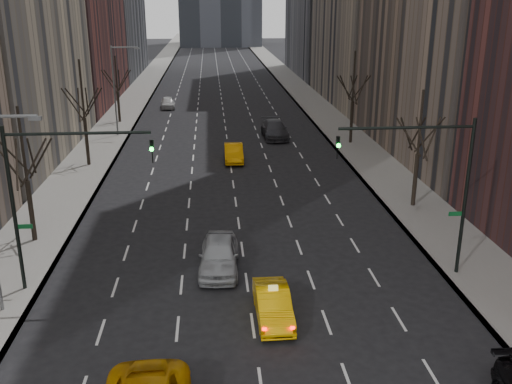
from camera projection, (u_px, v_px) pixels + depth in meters
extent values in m
cube|color=slate|center=(136.00, 97.00, 82.33)|extent=(4.50, 320.00, 0.15)
cube|color=slate|center=(304.00, 95.00, 84.19)|extent=(4.50, 320.00, 0.15)
cylinder|color=black|center=(31.00, 211.00, 32.66)|extent=(0.28, 0.28, 3.57)
cylinder|color=black|center=(22.00, 144.00, 31.40)|extent=(0.16, 0.16, 4.25)
cylinder|color=black|center=(32.00, 156.00, 32.50)|extent=(0.42, 1.80, 2.52)
cylinder|color=black|center=(41.00, 158.00, 32.03)|extent=(1.74, 0.72, 2.52)
cylinder|color=black|center=(34.00, 163.00, 31.22)|extent=(1.46, 1.25, 2.52)
cylinder|color=black|center=(17.00, 164.00, 30.88)|extent=(0.42, 1.80, 2.52)
cylinder|color=black|center=(8.00, 162.00, 31.35)|extent=(1.74, 0.72, 2.52)
cylinder|color=black|center=(15.00, 158.00, 32.16)|extent=(1.46, 1.25, 2.52)
cylinder|color=black|center=(87.00, 141.00, 47.70)|extent=(0.28, 0.28, 3.99)
cylinder|color=black|center=(82.00, 89.00, 46.29)|extent=(0.16, 0.16, 4.75)
cylinder|color=black|center=(87.00, 101.00, 47.47)|extent=(0.42, 1.80, 2.52)
cylinder|color=black|center=(94.00, 102.00, 47.00)|extent=(1.74, 0.72, 2.52)
cylinder|color=black|center=(90.00, 104.00, 46.19)|extent=(1.46, 1.25, 2.52)
cylinder|color=black|center=(79.00, 105.00, 45.85)|extent=(0.42, 1.80, 2.52)
cylinder|color=black|center=(72.00, 104.00, 46.32)|extent=(1.74, 0.72, 2.52)
cylinder|color=black|center=(76.00, 102.00, 47.13)|extent=(1.46, 1.25, 2.52)
cylinder|color=black|center=(119.00, 107.00, 64.79)|extent=(0.28, 0.28, 3.36)
cylinder|color=black|center=(116.00, 74.00, 63.61)|extent=(0.16, 0.16, 4.00)
cylinder|color=black|center=(119.00, 80.00, 64.67)|extent=(0.42, 1.80, 2.52)
cylinder|color=black|center=(124.00, 81.00, 64.20)|extent=(1.74, 0.72, 2.52)
cylinder|color=black|center=(122.00, 82.00, 63.38)|extent=(1.46, 1.25, 2.52)
cylinder|color=black|center=(114.00, 82.00, 63.04)|extent=(0.42, 1.80, 2.52)
cylinder|color=black|center=(109.00, 81.00, 63.52)|extent=(1.74, 0.72, 2.52)
cylinder|color=black|center=(112.00, 80.00, 64.33)|extent=(1.46, 1.25, 2.52)
cylinder|color=black|center=(415.00, 180.00, 38.26)|extent=(0.28, 0.28, 3.57)
cylinder|color=black|center=(420.00, 122.00, 37.00)|extent=(0.16, 0.16, 4.25)
cylinder|color=black|center=(417.00, 133.00, 38.10)|extent=(0.42, 1.80, 2.52)
cylinder|color=black|center=(430.00, 135.00, 37.63)|extent=(1.74, 0.72, 2.52)
cylinder|color=black|center=(432.00, 138.00, 36.82)|extent=(1.46, 1.25, 2.52)
cylinder|color=black|center=(422.00, 139.00, 36.48)|extent=(0.42, 1.80, 2.52)
cylinder|color=black|center=(409.00, 137.00, 36.95)|extent=(1.74, 0.72, 2.52)
cylinder|color=black|center=(407.00, 134.00, 37.76)|extent=(1.46, 1.25, 2.52)
cylinder|color=black|center=(351.00, 122.00, 55.18)|extent=(0.28, 0.28, 3.99)
cylinder|color=black|center=(354.00, 77.00, 53.78)|extent=(0.16, 0.16, 4.75)
cylinder|color=black|center=(353.00, 87.00, 54.96)|extent=(0.42, 1.80, 2.52)
cylinder|color=black|center=(361.00, 88.00, 54.49)|extent=(1.74, 0.72, 2.52)
cylinder|color=black|center=(362.00, 90.00, 53.67)|extent=(1.46, 1.25, 2.52)
cylinder|color=black|center=(354.00, 90.00, 53.34)|extent=(0.42, 1.80, 2.52)
cylinder|color=black|center=(346.00, 89.00, 53.81)|extent=(1.74, 0.72, 2.52)
cylinder|color=black|center=(345.00, 88.00, 54.62)|extent=(1.46, 1.25, 2.52)
cylinder|color=black|center=(14.00, 211.00, 26.37)|extent=(0.18, 0.18, 8.00)
cylinder|color=black|center=(78.00, 133.00, 25.47)|extent=(6.50, 0.14, 0.14)
imported|color=black|center=(152.00, 151.00, 26.00)|extent=(0.18, 0.22, 1.10)
sphere|color=#0CFF33|center=(152.00, 149.00, 25.78)|extent=(0.20, 0.20, 0.20)
cube|color=#0C5926|center=(25.00, 226.00, 26.66)|extent=(0.70, 0.04, 0.22)
cylinder|color=black|center=(465.00, 198.00, 28.01)|extent=(0.18, 0.18, 8.00)
cylinder|color=black|center=(407.00, 128.00, 26.61)|extent=(6.50, 0.14, 0.14)
imported|color=black|center=(338.00, 148.00, 26.65)|extent=(0.18, 0.22, 1.10)
sphere|color=#0CFF33|center=(339.00, 145.00, 26.44)|extent=(0.20, 0.20, 0.20)
cube|color=#0C5926|center=(456.00, 214.00, 28.24)|extent=(0.70, 0.04, 0.22)
cylinder|color=slate|center=(5.00, 116.00, 23.01)|extent=(2.60, 0.14, 0.14)
cube|color=slate|center=(35.00, 118.00, 23.14)|extent=(0.50, 0.22, 0.15)
cylinder|color=slate|center=(114.00, 91.00, 57.34)|extent=(0.16, 0.16, 9.00)
cylinder|color=slate|center=(124.00, 47.00, 56.06)|extent=(2.60, 0.14, 0.14)
cube|color=slate|center=(137.00, 48.00, 56.18)|extent=(0.50, 0.22, 0.15)
imported|color=#F6B305|center=(273.00, 304.00, 25.08)|extent=(1.55, 4.26, 1.39)
imported|color=#9FA2A7|center=(219.00, 255.00, 29.59)|extent=(2.30, 5.10, 1.70)
imported|color=#FFA105|center=(234.00, 153.00, 49.67)|extent=(1.62, 4.55, 1.50)
imported|color=#323237|center=(275.00, 129.00, 58.01)|extent=(2.58, 6.00, 1.72)
imported|color=#BABABA|center=(168.00, 103.00, 73.92)|extent=(2.02, 4.38, 1.46)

